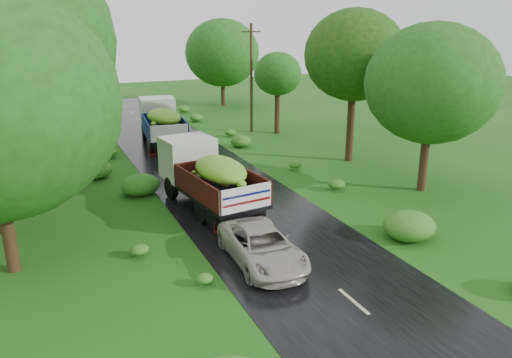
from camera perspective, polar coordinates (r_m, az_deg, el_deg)
ground at (r=16.21m, az=11.09°, el=-13.61°), size 120.00×120.00×0.00m
road at (r=19.98m, az=2.86°, el=-6.94°), size 6.50×80.00×0.02m
road_lines at (r=20.79m, az=1.60°, el=-5.86°), size 0.12×69.60×0.00m
truck_near at (r=23.09m, az=-5.72°, el=0.73°), size 3.22×7.07×2.87m
truck_far at (r=35.50m, az=-10.76°, el=6.60°), size 3.24×7.24×2.95m
car at (r=17.89m, az=0.70°, el=-7.70°), size 2.32×4.70×1.28m
utility_pole at (r=38.55m, az=-0.54°, el=11.55°), size 1.38×0.55×8.11m
trees_right at (r=36.62m, az=4.70°, el=13.10°), size 4.07×32.78×7.93m
shrubs at (r=27.66m, az=-5.58°, el=0.86°), size 11.90×44.00×0.70m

